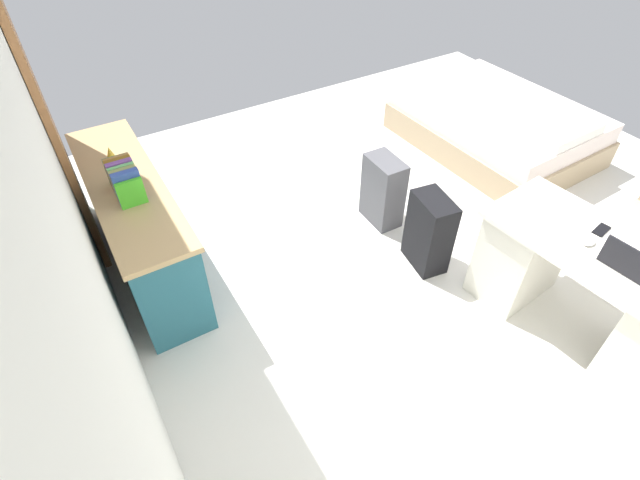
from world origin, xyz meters
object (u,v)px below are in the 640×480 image
object	(u,v)px
laptop	(630,265)
figurine_small	(110,154)
cell_phone_by_mouse	(601,230)
suitcase_spare_grey	(383,191)
computer_mouse	(590,242)
credenza	(139,226)
desk	(587,291)
bed	(496,126)
suitcase_black	(429,232)

from	to	relation	value
laptop	figurine_small	world-z (taller)	laptop
cell_phone_by_mouse	figurine_small	distance (m)	3.38
suitcase_spare_grey	computer_mouse	xyz separation A→B (m)	(-1.54, -0.37, 0.47)
credenza	computer_mouse	bearing A→B (deg)	-131.87
desk	laptop	xyz separation A→B (m)	(-0.16, 0.06, 0.41)
bed	computer_mouse	xyz separation A→B (m)	(-1.90, 1.37, 0.53)
desk	figurine_small	bearing A→B (deg)	43.27
credenza	computer_mouse	world-z (taller)	credenza
laptop	computer_mouse	xyz separation A→B (m)	(0.26, -0.02, -0.03)
suitcase_spare_grey	figurine_small	bearing A→B (deg)	68.30
credenza	suitcase_spare_grey	xyz separation A→B (m)	(-0.50, -1.91, -0.09)
laptop	cell_phone_by_mouse	distance (m)	0.36
desk	cell_phone_by_mouse	distance (m)	0.41
desk	credenza	xyz separation A→B (m)	(2.14, 2.32, 0.00)
bed	cell_phone_by_mouse	size ratio (longest dim) A/B	14.32
credenza	cell_phone_by_mouse	bearing A→B (deg)	-129.31
desk	figurine_small	world-z (taller)	figurine_small
credenza	bed	world-z (taller)	credenza
computer_mouse	figurine_small	bearing A→B (deg)	38.25
credenza	cell_phone_by_mouse	size ratio (longest dim) A/B	13.24
laptop	cell_phone_by_mouse	xyz separation A→B (m)	(0.30, -0.19, -0.04)
laptop	figurine_small	xyz separation A→B (m)	(2.63, 2.26, 0.04)
desk	computer_mouse	xyz separation A→B (m)	(0.11, 0.05, 0.38)
suitcase_spare_grey	figurine_small	distance (m)	2.15
credenza	laptop	bearing A→B (deg)	-135.53
computer_mouse	credenza	bearing A→B (deg)	42.47
cell_phone_by_mouse	figurine_small	world-z (taller)	figurine_small
bed	laptop	bearing A→B (deg)	147.41
suitcase_black	laptop	world-z (taller)	laptop
suitcase_black	laptop	distance (m)	1.34
desk	credenza	size ratio (longest dim) A/B	0.83
suitcase_black	cell_phone_by_mouse	size ratio (longest dim) A/B	4.61
bed	suitcase_black	world-z (taller)	suitcase_black
computer_mouse	cell_phone_by_mouse	distance (m)	0.17
bed	laptop	distance (m)	2.63
suitcase_black	computer_mouse	distance (m)	1.10
bed	computer_mouse	bearing A→B (deg)	144.27
desk	suitcase_black	bearing A→B (deg)	22.84
desk	figurine_small	xyz separation A→B (m)	(2.47, 2.33, 0.45)
bed	suitcase_spare_grey	distance (m)	1.78
figurine_small	cell_phone_by_mouse	bearing A→B (deg)	-133.57
laptop	bed	bearing A→B (deg)	-32.59
suitcase_black	suitcase_spare_grey	bearing A→B (deg)	7.53
suitcase_black	laptop	size ratio (longest dim) A/B	1.90
computer_mouse	figurine_small	xyz separation A→B (m)	(2.36, 2.28, 0.08)
suitcase_black	computer_mouse	world-z (taller)	computer_mouse
desk	bed	size ratio (longest dim) A/B	0.77
suitcase_black	suitcase_spare_grey	xyz separation A→B (m)	(0.61, -0.02, -0.01)
suitcase_spare_grey	cell_phone_by_mouse	world-z (taller)	cell_phone_by_mouse
bed	figurine_small	xyz separation A→B (m)	(0.46, 3.65, 0.61)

